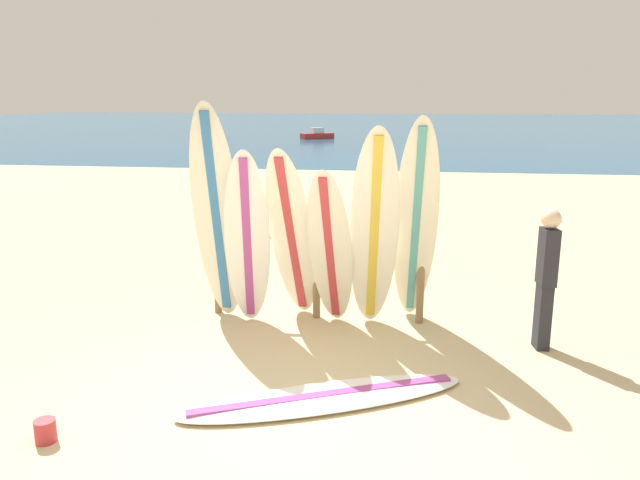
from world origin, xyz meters
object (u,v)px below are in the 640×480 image
surfboard_leaning_far_left (217,215)px  surfboard_leaning_center_left (292,237)px  surfboard_leaning_right (416,226)px  surfboard_leaning_left (247,240)px  surfboard_rack (316,259)px  small_boat_offshore (317,135)px  surfboard_leaning_center_right (374,232)px  surfboard_lying_on_sand (325,397)px  beachgoer_standing (546,273)px  surfboard_leaning_center (330,250)px  sand_bucket (45,431)px

surfboard_leaning_far_left → surfboard_leaning_center_left: 0.91m
surfboard_leaning_right → surfboard_leaning_left: bearing=-175.7°
surfboard_rack → small_boat_offshore: bearing=98.3°
surfboard_leaning_center_right → small_boat_offshore: surfboard_leaning_center_right is taller
surfboard_leaning_center_left → surfboard_rack: bearing=50.1°
surfboard_lying_on_sand → beachgoer_standing: (2.14, 1.50, 0.80)m
surfboard_leaning_center_right → beachgoer_standing: bearing=-6.0°
surfboard_leaning_center → surfboard_leaning_center_right: (0.49, -0.02, 0.23)m
surfboard_leaning_far_left → surfboard_leaning_center: surfboard_leaning_far_left is taller
surfboard_leaning_left → surfboard_leaning_far_left: bearing=167.0°
surfboard_leaning_right → surfboard_lying_on_sand: (-0.77, -1.82, -1.20)m
beachgoer_standing → small_boat_offshore: 34.18m
surfboard_leaning_left → surfboard_leaning_center_right: (1.44, 0.01, 0.14)m
surfboard_rack → small_boat_offshore: surfboard_rack is taller
surfboard_leaning_center → sand_bucket: size_ratio=10.45×
surfboard_leaning_far_left → small_boat_offshore: surfboard_leaning_far_left is taller
surfboard_leaning_center_left → surfboard_leaning_right: size_ratio=0.86×
surfboard_leaning_left → small_boat_offshore: (-4.05, 33.20, -0.79)m
surfboard_leaning_center_left → surfboard_leaning_right: bearing=1.0°
surfboard_leaning_center → surfboard_leaning_right: (0.94, 0.11, 0.28)m
surfboard_leaning_left → beachgoer_standing: 3.27m
beachgoer_standing → sand_bucket: size_ratio=8.31×
surfboard_leaning_center_left → beachgoer_standing: surfboard_leaning_center_left is taller
surfboard_leaning_far_left → surfboard_leaning_left: (0.38, -0.09, -0.26)m
surfboard_leaning_center_left → surfboard_leaning_center_right: (0.94, -0.11, 0.12)m
surfboard_leaning_center_left → surfboard_leaning_right: (1.40, 0.02, 0.17)m
surfboard_leaning_left → beachgoer_standing: surfboard_leaning_left is taller
surfboard_rack → small_boat_offshore: 33.14m
surfboard_leaning_right → beachgoer_standing: 1.46m
surfboard_leaning_center → surfboard_leaning_right: 0.99m
surfboard_leaning_far_left → beachgoer_standing: surfboard_leaning_far_left is taller
small_boat_offshore → beachgoer_standing: bearing=-77.6°
surfboard_leaning_center_right → surfboard_leaning_center: bearing=177.5°
surfboard_leaning_left → sand_bucket: bearing=-110.0°
beachgoer_standing → sand_bucket: bearing=-149.8°
surfboard_rack → surfboard_leaning_right: bearing=-12.9°
surfboard_lying_on_sand → surfboard_leaning_far_left: bearing=130.2°
surfboard_leaning_center_right → surfboard_rack: bearing=150.6°
surfboard_lying_on_sand → beachgoer_standing: 2.74m
surfboard_lying_on_sand → small_boat_offshore: bearing=98.4°
surfboard_rack → surfboard_leaning_center_right: 0.92m
surfboard_leaning_center_right → surfboard_leaning_left: bearing=-179.5°
surfboard_leaning_right → beachgoer_standing: bearing=-13.3°
surfboard_leaning_right → small_boat_offshore: surfboard_leaning_right is taller
sand_bucket → surfboard_leaning_left: bearing=70.0°
surfboard_leaning_right → sand_bucket: bearing=-135.8°
surfboard_leaning_left → surfboard_leaning_center_right: size_ratio=0.89×
surfboard_lying_on_sand → sand_bucket: (-2.08, -0.95, 0.06)m
surfboard_leaning_right → surfboard_leaning_center: bearing=-173.4°
surfboard_leaning_left → surfboard_lying_on_sand: size_ratio=0.80×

